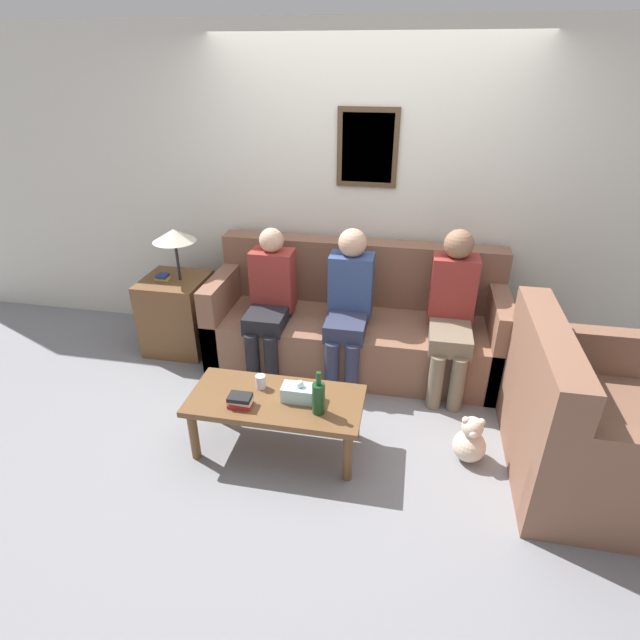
% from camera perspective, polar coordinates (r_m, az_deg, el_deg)
% --- Properties ---
extents(ground_plane, '(16.00, 16.00, 0.00)m').
position_cam_1_polar(ground_plane, '(3.95, 2.89, -8.37)').
color(ground_plane, gray).
extents(wall_back, '(9.00, 0.08, 2.60)m').
position_cam_1_polar(wall_back, '(4.26, 5.27, 13.79)').
color(wall_back, silver).
rests_on(wall_back, ground_plane).
extents(couch_main, '(2.37, 0.85, 0.98)m').
position_cam_1_polar(couch_main, '(4.20, 4.04, -0.55)').
color(couch_main, brown).
rests_on(couch_main, ground_plane).
extents(couch_side, '(0.85, 1.21, 0.98)m').
position_cam_1_polar(couch_side, '(3.48, 27.40, -10.78)').
color(couch_side, brown).
rests_on(couch_side, ground_plane).
extents(coffee_table, '(1.12, 0.51, 0.40)m').
position_cam_1_polar(coffee_table, '(3.27, -5.05, -9.69)').
color(coffee_table, brown).
rests_on(coffee_table, ground_plane).
extents(side_table_with_lamp, '(0.53, 0.53, 1.10)m').
position_cam_1_polar(side_table_with_lamp, '(4.54, -15.92, 1.24)').
color(side_table_with_lamp, brown).
rests_on(side_table_with_lamp, ground_plane).
extents(wine_bottle, '(0.08, 0.08, 0.29)m').
position_cam_1_polar(wine_bottle, '(3.05, -0.16, -8.83)').
color(wine_bottle, '#19421E').
rests_on(wine_bottle, coffee_table).
extents(drinking_glass, '(0.07, 0.07, 0.09)m').
position_cam_1_polar(drinking_glass, '(3.32, -6.80, -7.01)').
color(drinking_glass, silver).
rests_on(drinking_glass, coffee_table).
extents(book_stack, '(0.16, 0.11, 0.08)m').
position_cam_1_polar(book_stack, '(3.18, -9.12, -9.07)').
color(book_stack, red).
rests_on(book_stack, coffee_table).
extents(tissue_box, '(0.23, 0.12, 0.15)m').
position_cam_1_polar(tissue_box, '(3.18, -2.29, -8.30)').
color(tissue_box, silver).
rests_on(tissue_box, coffee_table).
extents(person_left, '(0.34, 0.57, 1.17)m').
position_cam_1_polar(person_left, '(4.01, -5.73, 2.66)').
color(person_left, black).
rests_on(person_left, ground_plane).
extents(person_middle, '(0.34, 0.58, 1.20)m').
position_cam_1_polar(person_middle, '(3.89, 3.33, 2.27)').
color(person_middle, '#2D334C').
rests_on(person_middle, ground_plane).
extents(person_right, '(0.34, 0.64, 1.23)m').
position_cam_1_polar(person_right, '(3.88, 14.83, 1.43)').
color(person_right, '#756651').
rests_on(person_right, ground_plane).
extents(teddy_bear, '(0.21, 0.21, 0.33)m').
position_cam_1_polar(teddy_bear, '(3.44, 16.76, -13.14)').
color(teddy_bear, beige).
rests_on(teddy_bear, ground_plane).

